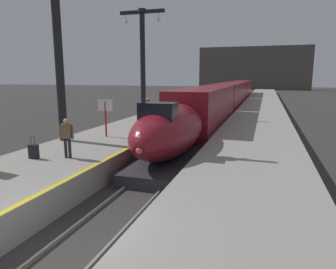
# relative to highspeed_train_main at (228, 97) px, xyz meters

# --- Properties ---
(ground_plane) EXTENTS (260.00, 260.00, 0.00)m
(ground_plane) POSITION_rel_highspeed_train_main_xyz_m (0.00, -33.04, -1.95)
(ground_plane) COLOR #33302D
(platform_left) EXTENTS (4.80, 110.00, 1.05)m
(platform_left) POSITION_rel_highspeed_train_main_xyz_m (-4.05, -8.29, -1.42)
(platform_left) COLOR gray
(platform_left) RESTS_ON ground
(platform_right) EXTENTS (4.80, 110.00, 1.05)m
(platform_right) POSITION_rel_highspeed_train_main_xyz_m (4.05, -8.29, -1.42)
(platform_right) COLOR gray
(platform_right) RESTS_ON ground
(platform_left_safety_stripe) EXTENTS (0.20, 107.80, 0.01)m
(platform_left_safety_stripe) POSITION_rel_highspeed_train_main_xyz_m (-1.77, -8.29, -0.90)
(platform_left_safety_stripe) COLOR yellow
(platform_left_safety_stripe) RESTS_ON platform_left
(rail_main_left) EXTENTS (0.08, 110.00, 0.12)m
(rail_main_left) POSITION_rel_highspeed_train_main_xyz_m (-0.75, -5.54, -1.89)
(rail_main_left) COLOR slate
(rail_main_left) RESTS_ON ground
(rail_main_right) EXTENTS (0.08, 110.00, 0.12)m
(rail_main_right) POSITION_rel_highspeed_train_main_xyz_m (0.75, -5.54, -1.89)
(rail_main_right) COLOR slate
(rail_main_right) RESTS_ON ground
(highspeed_train_main) EXTENTS (2.92, 57.83, 3.60)m
(highspeed_train_main) POSITION_rel_highspeed_train_main_xyz_m (0.00, 0.00, 0.00)
(highspeed_train_main) COLOR maroon
(highspeed_train_main) RESTS_ON ground
(station_column_mid) EXTENTS (4.00, 0.68, 9.22)m
(station_column_mid) POSITION_rel_highspeed_train_main_xyz_m (-5.90, -24.71, 4.64)
(station_column_mid) COLOR black
(station_column_mid) RESTS_ON platform_left
(station_column_far) EXTENTS (4.00, 0.68, 9.01)m
(station_column_far) POSITION_rel_highspeed_train_main_xyz_m (-5.90, -13.19, 4.53)
(station_column_far) COLOR black
(station_column_far) RESTS_ON platform_left
(passenger_near_edge) EXTENTS (0.54, 0.33, 1.69)m
(passenger_near_edge) POSITION_rel_highspeed_train_main_xyz_m (-3.44, -27.82, 0.09)
(passenger_near_edge) COLOR #23232D
(passenger_near_edge) RESTS_ON platform_left
(passenger_far_waiting) EXTENTS (0.57, 0.27, 1.69)m
(passenger_far_waiting) POSITION_rel_highspeed_train_main_xyz_m (-4.72, -15.14, 0.09)
(passenger_far_waiting) COLOR #23232D
(passenger_far_waiting) RESTS_ON platform_left
(rolling_suitcase) EXTENTS (0.40, 0.22, 0.98)m
(rolling_suitcase) POSITION_rel_highspeed_train_main_xyz_m (-4.74, -28.37, -0.60)
(rolling_suitcase) COLOR black
(rolling_suitcase) RESTS_ON platform_left
(departure_info_board) EXTENTS (0.90, 0.10, 2.12)m
(departure_info_board) POSITION_rel_highspeed_train_main_xyz_m (-4.19, -23.12, 0.61)
(departure_info_board) COLOR maroon
(departure_info_board) RESTS_ON platform_left
(terminus_back_wall) EXTENTS (36.00, 2.00, 14.00)m
(terminus_back_wall) POSITION_rel_highspeed_train_main_xyz_m (0.00, 68.96, 5.05)
(terminus_back_wall) COLOR #4C4742
(terminus_back_wall) RESTS_ON ground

